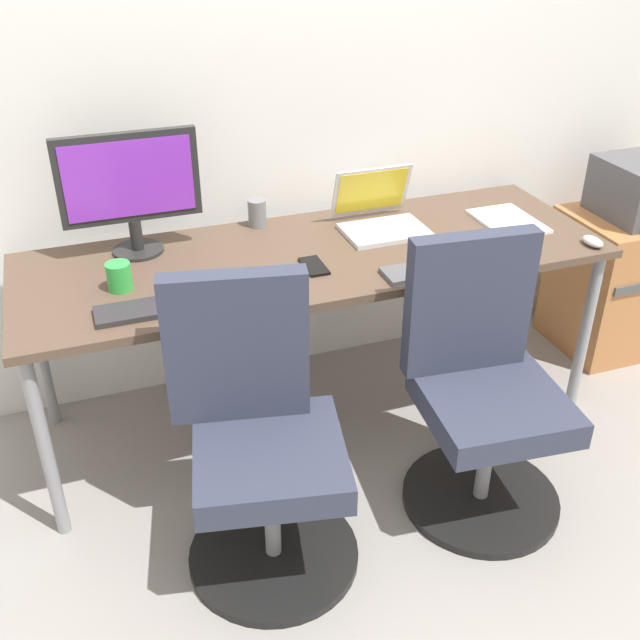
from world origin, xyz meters
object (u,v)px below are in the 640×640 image
Objects in this scene: office_chair_right at (482,393)px; coffee_mug at (119,276)px; open_laptop at (379,214)px; office_chair_left at (260,444)px; desktop_monitor at (129,185)px; side_cabinet at (626,279)px.

office_chair_right reaches higher than coffee_mug.
open_laptop reaches higher than office_chair_right.
office_chair_left is 1.01m from desktop_monitor.
office_chair_right is 1.38m from desktop_monitor.
office_chair_left reaches higher than side_cabinet.
office_chair_right is 1.96× the size of desktop_monitor.
side_cabinet is (1.15, 0.67, -0.11)m from office_chair_right.
desktop_monitor is (-0.21, 0.81, 0.55)m from office_chair_left.
side_cabinet is at bearing -4.01° from desktop_monitor.
open_laptop is at bearing 177.32° from side_cabinet.
desktop_monitor is 0.92m from open_laptop.
desktop_monitor is at bearing 174.21° from open_laptop.
open_laptop is at bearing 10.08° from coffee_mug.
side_cabinet is 6.87× the size of coffee_mug.
desktop_monitor reaches higher than office_chair_right.
desktop_monitor reaches higher than open_laptop.
coffee_mug reaches higher than side_cabinet.
coffee_mug is (-0.99, -0.18, -0.01)m from open_laptop.
open_laptop is 3.37× the size of coffee_mug.
coffee_mug is at bearing -176.90° from side_cabinet.
open_laptop is at bearing 95.25° from office_chair_right.
side_cabinet is at bearing 19.30° from office_chair_left.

